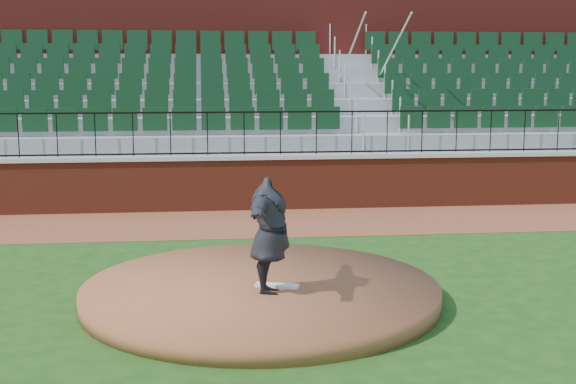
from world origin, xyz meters
name	(u,v)px	position (x,y,z in m)	size (l,w,h in m)	color
ground	(299,294)	(0.00, 0.00, 0.00)	(90.00, 90.00, 0.00)	#1D4513
warning_track	(268,222)	(0.00, 5.40, 0.01)	(34.00, 3.20, 0.01)	brown
field_wall	(263,184)	(0.00, 7.00, 0.60)	(34.00, 0.35, 1.20)	maroon
wall_cap	(262,157)	(0.00, 7.00, 1.25)	(34.00, 0.45, 0.10)	#B7B7B7
wall_railing	(262,133)	(0.00, 7.00, 1.80)	(34.00, 0.05, 1.00)	black
seating_stands	(254,106)	(0.00, 9.72, 2.30)	(34.00, 5.10, 4.60)	gray
concourse_wall	(248,86)	(0.00, 12.52, 2.75)	(34.00, 0.50, 5.50)	maroon
pitchers_mound	(261,292)	(-0.59, -0.25, 0.12)	(5.14, 5.14, 0.25)	brown
pitching_rubber	(277,286)	(-0.37, -0.43, 0.27)	(0.62, 0.15, 0.04)	white
pitcher	(270,236)	(-0.49, -0.70, 1.06)	(1.99, 0.54, 1.62)	black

